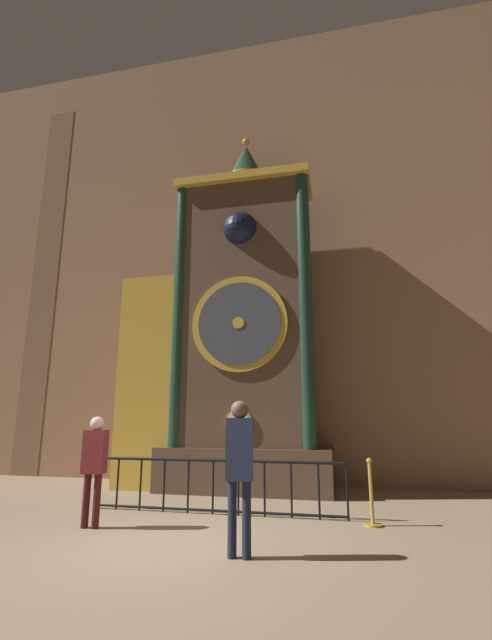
% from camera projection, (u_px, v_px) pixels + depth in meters
% --- Properties ---
extents(ground_plane, '(28.00, 28.00, 0.00)m').
position_uv_depth(ground_plane, '(164.00, 546.00, 5.59)').
color(ground_plane, '#847056').
extents(cathedral_back_wall, '(24.00, 0.32, 13.19)m').
position_uv_depth(cathedral_back_wall, '(248.00, 242.00, 12.35)').
color(cathedral_back_wall, '#936B4C').
rests_on(cathedral_back_wall, ground_plane).
extents(clock_tower, '(5.06, 1.85, 9.06)m').
position_uv_depth(clock_tower, '(229.00, 333.00, 10.55)').
color(clock_tower, brown).
rests_on(clock_tower, ground_plane).
extents(railing_fence, '(4.62, 0.05, 0.91)m').
position_uv_depth(railing_fence, '(213.00, 483.00, 7.49)').
color(railing_fence, black).
rests_on(railing_fence, ground_plane).
extents(visitor_near, '(0.36, 0.26, 1.65)m').
position_uv_depth(visitor_near, '(95.00, 459.00, 6.68)').
color(visitor_near, '#461518').
rests_on(visitor_near, ground_plane).
extents(visitor_far, '(0.37, 0.28, 1.85)m').
position_uv_depth(visitor_far, '(239.00, 460.00, 5.33)').
color(visitor_far, '#1B213A').
rests_on(visitor_far, ground_plane).
extents(stanchion_post, '(0.28, 0.28, 1.01)m').
position_uv_depth(stanchion_post, '(372.00, 504.00, 6.66)').
color(stanchion_post, '#B28E33').
rests_on(stanchion_post, ground_plane).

